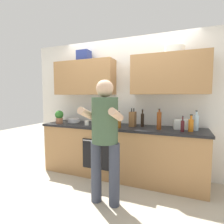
% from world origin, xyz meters
% --- Properties ---
extents(ground_plane, '(12.00, 12.00, 0.00)m').
position_xyz_m(ground_plane, '(0.00, 0.00, 0.00)').
color(ground_plane, '#B2A893').
extents(back_wall_unit, '(4.00, 0.38, 2.50)m').
position_xyz_m(back_wall_unit, '(0.00, 0.27, 1.50)').
color(back_wall_unit, silver).
rests_on(back_wall_unit, ground).
extents(counter, '(2.84, 0.67, 0.90)m').
position_xyz_m(counter, '(-0.00, -0.00, 0.45)').
color(counter, '#A37547').
rests_on(counter, ground).
extents(person_standing, '(0.49, 0.45, 1.62)m').
position_xyz_m(person_standing, '(0.10, -0.84, 0.96)').
color(person_standing, '#383D4C').
rests_on(person_standing, ground).
extents(bottle_oil, '(0.05, 0.05, 0.23)m').
position_xyz_m(bottle_oil, '(-0.08, -0.11, 1.00)').
color(bottle_oil, olive).
rests_on(bottle_oil, counter).
extents(bottle_soy, '(0.06, 0.06, 0.30)m').
position_xyz_m(bottle_soy, '(0.39, 0.08, 1.02)').
color(bottle_soy, black).
rests_on(bottle_soy, counter).
extents(bottle_vinegar, '(0.07, 0.07, 0.32)m').
position_xyz_m(bottle_vinegar, '(0.68, -0.07, 1.04)').
color(bottle_vinegar, brown).
rests_on(bottle_vinegar, counter).
extents(bottle_syrup, '(0.08, 0.08, 0.27)m').
position_xyz_m(bottle_syrup, '(0.05, -0.17, 1.01)').
color(bottle_syrup, '#8C4C14').
rests_on(bottle_syrup, counter).
extents(bottle_water, '(0.07, 0.07, 0.30)m').
position_xyz_m(bottle_water, '(1.21, 0.04, 1.03)').
color(bottle_water, silver).
rests_on(bottle_water, counter).
extents(bottle_soda, '(0.07, 0.07, 0.25)m').
position_xyz_m(bottle_soda, '(-0.31, 0.00, 1.01)').
color(bottle_soda, '#198C33').
rests_on(bottle_soda, counter).
extents(bottle_juice, '(0.07, 0.07, 0.25)m').
position_xyz_m(bottle_juice, '(1.14, -0.07, 1.00)').
color(bottle_juice, orange).
rests_on(bottle_juice, counter).
extents(bottle_wine, '(0.05, 0.05, 0.23)m').
position_xyz_m(bottle_wine, '(1.02, -0.12, 0.99)').
color(bottle_wine, '#471419').
rests_on(bottle_wine, counter).
extents(cup_coffee, '(0.08, 0.08, 0.08)m').
position_xyz_m(cup_coffee, '(-0.57, -0.14, 0.94)').
color(cup_coffee, white).
rests_on(cup_coffee, counter).
extents(mixing_bowl, '(0.23, 0.23, 0.07)m').
position_xyz_m(mixing_bowl, '(-0.99, 0.08, 0.94)').
color(mixing_bowl, silver).
rests_on(mixing_bowl, counter).
extents(knife_block, '(0.10, 0.14, 0.31)m').
position_xyz_m(knife_block, '(0.22, 0.05, 1.03)').
color(knife_block, brown).
rests_on(knife_block, counter).
extents(potted_herb, '(0.16, 0.16, 0.25)m').
position_xyz_m(potted_herb, '(-1.17, -0.14, 1.03)').
color(potted_herb, '#9E6647').
rests_on(potted_herb, counter).
extents(grocery_bag_produce, '(0.26, 0.20, 0.15)m').
position_xyz_m(grocery_bag_produce, '(1.01, 0.10, 0.97)').
color(grocery_bag_produce, silver).
rests_on(grocery_bag_produce, counter).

